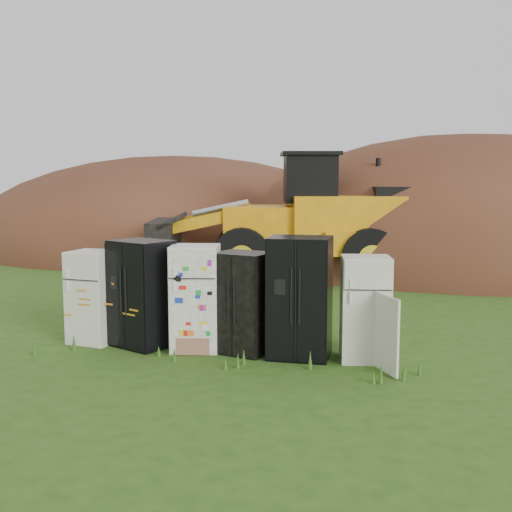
{
  "coord_description": "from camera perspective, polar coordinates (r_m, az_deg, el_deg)",
  "views": [
    {
      "loc": [
        3.04,
        -9.96,
        2.9
      ],
      "look_at": [
        0.02,
        2.0,
        1.35
      ],
      "focal_mm": 45.0,
      "sensor_mm": 36.0,
      "label": 1
    }
  ],
  "objects": [
    {
      "name": "wheel_loader",
      "position": [
        17.88,
        1.93,
        3.54
      ],
      "size": [
        7.84,
        4.74,
        3.54
      ],
      "primitive_type": null,
      "rotation": [
        0.0,
        0.0,
        0.26
      ],
      "color": "orange",
      "rests_on": "ground"
    },
    {
      "name": "dirt_mound_left",
      "position": [
        25.71,
        -7.25,
        0.63
      ],
      "size": [
        17.35,
        13.02,
        7.35
      ],
      "primitive_type": "ellipsoid",
      "color": "#4A2517",
      "rests_on": "ground"
    },
    {
      "name": "fridge_open_door",
      "position": [
        10.24,
        9.68,
        -4.64
      ],
      "size": [
        0.86,
        0.82,
        1.65
      ],
      "primitive_type": null,
      "rotation": [
        0.0,
        0.0,
        0.19
      ],
      "color": "beige",
      "rests_on": "ground"
    },
    {
      "name": "fridge_sticker",
      "position": [
        10.73,
        -5.42,
        -3.73
      ],
      "size": [
        0.92,
        0.87,
        1.76
      ],
      "primitive_type": null,
      "rotation": [
        0.0,
        0.0,
        0.21
      ],
      "color": "white",
      "rests_on": "ground"
    },
    {
      "name": "fridge_black_side",
      "position": [
        11.09,
        -10.09,
        -3.3
      ],
      "size": [
        1.17,
        1.06,
        1.82
      ],
      "primitive_type": null,
      "rotation": [
        0.0,
        0.0,
        -0.41
      ],
      "color": "black",
      "rests_on": "ground"
    },
    {
      "name": "fridge_black_right",
      "position": [
        10.28,
        3.91,
        -3.69
      ],
      "size": [
        0.99,
        0.83,
        1.94
      ],
      "primitive_type": null,
      "rotation": [
        0.0,
        0.0,
        0.02
      ],
      "color": "black",
      "rests_on": "ground"
    },
    {
      "name": "fridge_leftmost",
      "position": [
        11.5,
        -14.28,
        -3.55
      ],
      "size": [
        0.78,
        0.75,
        1.61
      ],
      "primitive_type": null,
      "rotation": [
        0.0,
        0.0,
        -0.1
      ],
      "color": "beige",
      "rests_on": "ground"
    },
    {
      "name": "dirt_mound_back",
      "position": [
        27.47,
        8.91,
        1.02
      ],
      "size": [
        20.17,
        13.45,
        6.55
      ],
      "primitive_type": "ellipsoid",
      "color": "#4A2517",
      "rests_on": "ground"
    },
    {
      "name": "dirt_mound_right",
      "position": [
        22.19,
        17.74,
        -0.69
      ],
      "size": [
        15.94,
        11.69,
        8.49
      ],
      "primitive_type": "ellipsoid",
      "color": "#4A2517",
      "rests_on": "ground"
    },
    {
      "name": "ground",
      "position": [
        10.81,
        -2.71,
        -8.41
      ],
      "size": [
        120.0,
        120.0,
        0.0
      ],
      "primitive_type": "plane",
      "color": "#2C4C14",
      "rests_on": "ground"
    },
    {
      "name": "fridge_dark_mid",
      "position": [
        10.54,
        -1.14,
        -4.17
      ],
      "size": [
        1.0,
        0.89,
        1.66
      ],
      "primitive_type": null,
      "rotation": [
        0.0,
        0.0,
        -0.26
      ],
      "color": "black",
      "rests_on": "ground"
    }
  ]
}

